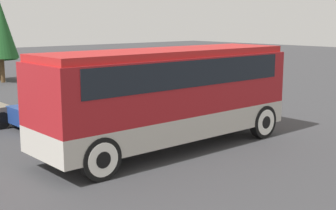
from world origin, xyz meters
The scene contains 5 objects.
ground_plane centered at (0.00, 0.00, 0.00)m, with size 120.00×120.00×0.00m, color #38383A.
tour_bus centered at (0.10, 0.00, 2.00)m, with size 9.12×2.62×3.31m.
parked_car_near centered at (-0.45, 5.68, 0.72)m, with size 4.79×1.86×1.46m.
parked_car_mid centered at (4.40, 9.07, 0.68)m, with size 4.43×1.83×1.35m.
tree_center centered at (2.66, 20.29, 3.73)m, with size 2.31×2.31×5.80m.
Camera 1 is at (-9.96, -11.32, 4.23)m, focal length 50.00 mm.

